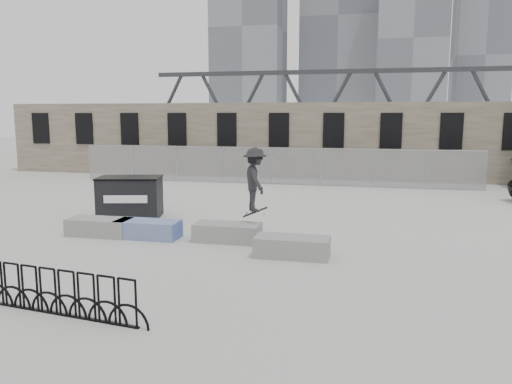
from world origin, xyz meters
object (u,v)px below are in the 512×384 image
Objects in this scene: skateboarder at (255,180)px; bike_rack at (58,293)px; dumpster at (130,197)px; planter_far_left at (100,226)px; planter_center_right at (227,232)px; planter_center_left at (147,228)px; planter_offset at (292,246)px.

bike_rack is at bearing 132.99° from skateboarder.
planter_far_left is at bearing -95.48° from dumpster.
planter_center_right is 6.34m from bike_rack.
bike_rack is (0.96, -5.99, 0.14)m from planter_center_left.
bike_rack reaches higher than planter_center_right.
planter_far_left and planter_center_right have the same top height.
planter_far_left is 0.50× the size of bike_rack.
planter_far_left is 1.62m from planter_center_left.
dumpster is (-0.41, 2.90, 0.47)m from planter_far_left.
planter_center_right is at bearing -44.22° from dumpster.
planter_center_right is 2.48m from planter_offset.
planter_center_left is 6.07m from bike_rack.
dumpster is at bearing 39.71° from skateboarder.
planter_offset is at bearing -168.23° from skateboarder.
skateboarder is (5.31, -2.20, 1.08)m from dumpster.
dumpster is at bearing 97.97° from planter_far_left.
planter_offset is (6.33, -1.03, 0.00)m from planter_far_left.
planter_center_left is at bearing -68.20° from dumpster.
skateboarder reaches higher than planter_far_left.
bike_rack is (2.58, -5.96, 0.14)m from planter_far_left.
bike_rack is at bearing -127.27° from planter_offset.
dumpster reaches higher than planter_center_left.
skateboarder reaches higher than dumpster.
dumpster reaches higher than planter_center_right.
skateboarder is at bearing 34.69° from planter_center_right.
skateboarder reaches higher than planter_offset.
dumpster is 5.85m from skateboarder.
dumpster is (-4.57, 2.72, 0.47)m from planter_center_right.
skateboarder is at bearing 11.35° from planter_center_left.
skateboarder is at bearing 129.51° from planter_offset.
skateboarder is (-1.42, 1.73, 1.54)m from planter_offset.
skateboarder reaches higher than bike_rack.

